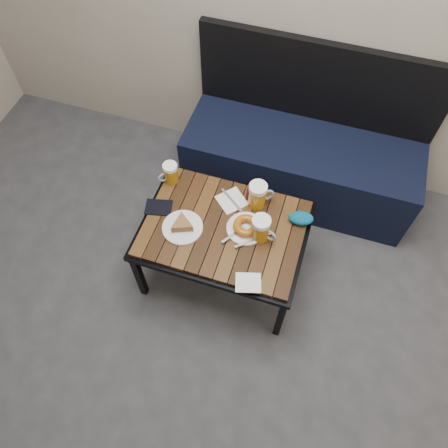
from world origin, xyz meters
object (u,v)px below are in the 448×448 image
(beer_mug_right, at_px, (261,229))
(cafe_table, at_px, (224,231))
(beer_mug_centre, at_px, (258,195))
(plate_bagel, at_px, (246,227))
(passport_navy, at_px, (159,207))
(knit_pouch, at_px, (301,218))
(bench, at_px, (300,159))
(beer_mug_left, at_px, (170,173))
(passport_burgundy, at_px, (255,192))
(plate_pie, at_px, (182,226))

(beer_mug_right, bearing_deg, cafe_table, -162.75)
(beer_mug_centre, bearing_deg, plate_bagel, -125.29)
(passport_navy, bearing_deg, knit_pouch, 88.32)
(bench, relative_size, beer_mug_left, 11.30)
(beer_mug_centre, height_order, plate_bagel, beer_mug_centre)
(beer_mug_centre, relative_size, plate_bagel, 0.64)
(cafe_table, bearing_deg, passport_burgundy, 70.90)
(bench, height_order, beer_mug_right, bench)
(cafe_table, bearing_deg, plate_bagel, 10.07)
(knit_pouch, bearing_deg, plate_bagel, -152.04)
(bench, bearing_deg, plate_bagel, -102.17)
(cafe_table, distance_m, passport_navy, 0.36)
(beer_mug_left, bearing_deg, cafe_table, 106.89)
(bench, bearing_deg, passport_burgundy, -110.02)
(beer_mug_right, height_order, plate_pie, beer_mug_right)
(bench, height_order, cafe_table, bench)
(cafe_table, xyz_separation_m, plate_bagel, (0.11, 0.02, 0.07))
(beer_mug_centre, bearing_deg, bench, 44.07)
(bench, bearing_deg, beer_mug_right, -95.80)
(beer_mug_left, bearing_deg, passport_burgundy, 142.94)
(cafe_table, height_order, beer_mug_centre, beer_mug_centre)
(beer_mug_right, relative_size, knit_pouch, 1.18)
(cafe_table, xyz_separation_m, beer_mug_left, (-0.36, 0.20, 0.11))
(beer_mug_left, bearing_deg, beer_mug_centre, 134.70)
(beer_mug_right, distance_m, passport_navy, 0.55)
(passport_navy, relative_size, knit_pouch, 1.09)
(bench, relative_size, beer_mug_centre, 9.26)
(cafe_table, height_order, knit_pouch, knit_pouch)
(bench, relative_size, passport_burgundy, 12.24)
(knit_pouch, bearing_deg, beer_mug_left, 176.48)
(beer_mug_right, bearing_deg, bench, 100.93)
(bench, relative_size, cafe_table, 1.67)
(passport_navy, distance_m, passport_burgundy, 0.51)
(bench, relative_size, plate_bagel, 5.96)
(beer_mug_centre, bearing_deg, passport_navy, 169.44)
(passport_burgundy, height_order, knit_pouch, knit_pouch)
(bench, distance_m, cafe_table, 0.80)
(bench, bearing_deg, cafe_table, -109.70)
(passport_burgundy, bearing_deg, beer_mug_centre, -68.60)
(beer_mug_centre, xyz_separation_m, passport_burgundy, (-0.03, 0.07, -0.07))
(plate_pie, distance_m, knit_pouch, 0.60)
(plate_bagel, height_order, passport_navy, plate_bagel)
(passport_navy, bearing_deg, bench, 126.37)
(cafe_table, height_order, beer_mug_left, beer_mug_left)
(beer_mug_centre, relative_size, passport_navy, 1.10)
(cafe_table, bearing_deg, bench, 70.30)
(cafe_table, relative_size, plate_bagel, 3.58)
(cafe_table, bearing_deg, knit_pouch, 22.99)
(beer_mug_right, xyz_separation_m, plate_pie, (-0.39, -0.07, -0.05))
(beer_mug_right, relative_size, passport_burgundy, 1.30)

